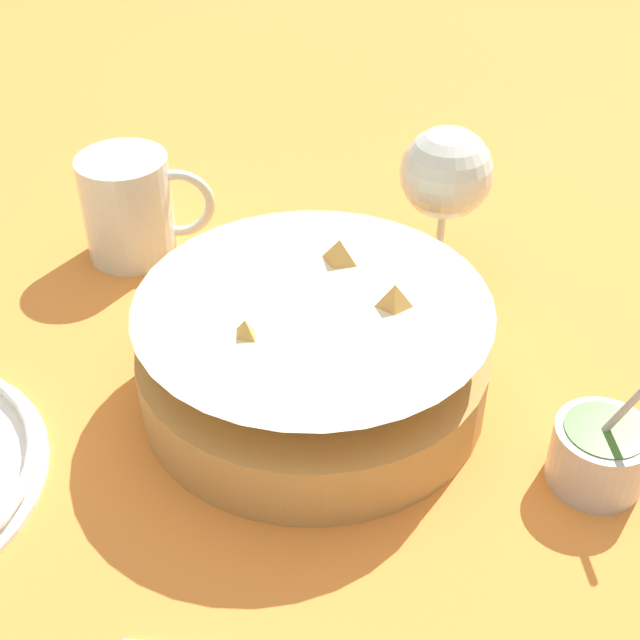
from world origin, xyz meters
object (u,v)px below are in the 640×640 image
object	(u,v)px
sauce_cup	(607,451)
beer_mug	(136,210)
wine_glass	(452,178)
food_basket	(320,352)

from	to	relation	value
sauce_cup	beer_mug	bearing A→B (deg)	138.57
wine_glass	beer_mug	world-z (taller)	wine_glass
wine_glass	food_basket	bearing A→B (deg)	-128.11
sauce_cup	wine_glass	xyz separation A→B (m)	(-0.07, 0.24, 0.07)
sauce_cup	beer_mug	xyz separation A→B (m)	(-0.33, 0.29, 0.02)
food_basket	sauce_cup	xyz separation A→B (m)	(0.18, -0.10, -0.01)
wine_glass	sauce_cup	bearing A→B (deg)	-74.96
food_basket	beer_mug	world-z (taller)	food_basket
wine_glass	beer_mug	xyz separation A→B (m)	(-0.27, 0.05, -0.05)
food_basket	sauce_cup	bearing A→B (deg)	-27.70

